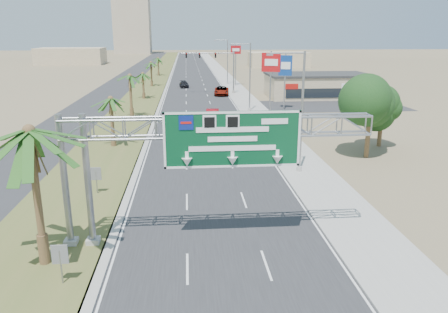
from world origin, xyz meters
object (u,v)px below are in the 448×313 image
car_left_lane (186,131)px  pole_sign_blue (285,68)px  signal_mast (223,68)px  car_mid_lane (212,115)px  pole_sign_red_far (236,53)px  palm_near (29,132)px  car_far (184,84)px  store_building (317,86)px  pole_sign_red_near (271,67)px  car_right_lane (222,91)px  sign_gantry (202,137)px

car_left_lane → pole_sign_blue: 23.73m
signal_mast → car_left_lane: size_ratio=2.45×
pole_sign_blue → car_mid_lane: bearing=-144.3°
car_left_lane → pole_sign_red_far: 50.78m
palm_near → car_mid_lane: size_ratio=1.74×
car_mid_lane → car_far: (-3.94, 37.99, -0.13)m
store_building → pole_sign_red_near: bearing=-120.3°
pole_sign_blue → pole_sign_red_far: (-4.00, 31.65, 0.80)m
signal_mast → pole_sign_blue: bearing=-67.5°
car_mid_lane → car_right_lane: car_right_lane is taller
signal_mast → car_right_lane: bearing=-102.7°
palm_near → car_right_lane: size_ratio=1.45×
car_left_lane → pole_sign_blue: (15.00, 17.52, 5.57)m
palm_near → store_building: bearing=61.7°
sign_gantry → signal_mast: signal_mast is taller
signal_mast → pole_sign_red_far: 13.52m
signal_mast → pole_sign_red_far: pole_sign_red_far is taller
sign_gantry → car_far: 73.12m
sign_gantry → palm_near: size_ratio=2.01×
store_building → car_left_lane: 38.77m
store_building → car_left_lane: store_building is taller
palm_near → pole_sign_red_far: pole_sign_red_far is taller
store_building → car_far: (-24.44, 16.83, -1.34)m
car_left_lane → car_mid_lane: 9.91m
pole_sign_red_far → pole_sign_red_near: bearing=-90.0°
store_building → car_right_lane: store_building is taller
store_building → car_right_lane: (-17.29, 3.94, -1.20)m
signal_mast → car_left_lane: bearing=-101.1°
car_left_lane → car_right_lane: bearing=73.6°
sign_gantry → car_left_lane: bearing=92.1°
store_building → palm_near: bearing=-118.3°
store_building → car_far: bearing=145.4°
store_building → car_right_lane: size_ratio=3.13×
sign_gantry → pole_sign_red_far: 75.50m
car_far → pole_sign_red_far: pole_sign_red_far is taller
palm_near → car_far: 75.40m
signal_mast → palm_near: bearing=-102.7°
car_far → pole_sign_blue: bearing=-67.3°
car_left_lane → signal_mast: bearing=73.5°
store_building → car_left_lane: size_ratio=4.30×
car_left_lane → pole_sign_red_near: 15.16m
sign_gantry → palm_near: palm_near is taller
signal_mast → car_far: size_ratio=2.25×
palm_near → car_left_lane: size_ratio=1.99×
car_left_lane → pole_sign_red_near: (11.00, 8.16, 6.50)m
sign_gantry → signal_mast: size_ratio=1.63×
car_mid_lane → car_left_lane: bearing=-107.8°
car_left_lane → pole_sign_red_near: size_ratio=0.46×
car_far → store_building: bearing=-39.3°
car_left_lane → car_far: car_left_lane is taller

